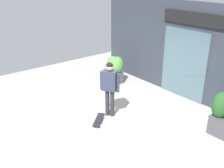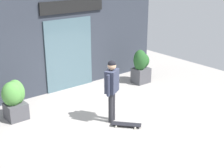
% 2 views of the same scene
% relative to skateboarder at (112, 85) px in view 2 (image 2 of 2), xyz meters
% --- Properties ---
extents(ground_plane, '(12.00, 12.00, 0.00)m').
position_rel_skateboarder_xyz_m(ground_plane, '(0.31, 0.27, -1.08)').
color(ground_plane, '#9E9993').
extents(building_facade, '(7.82, 0.31, 3.31)m').
position_rel_skateboarder_xyz_m(building_facade, '(0.32, 3.05, 0.57)').
color(building_facade, '#2D333D').
rests_on(building_facade, ground_plane).
extents(skateboarder, '(0.55, 0.45, 1.75)m').
position_rel_skateboarder_xyz_m(skateboarder, '(0.00, 0.00, 0.00)').
color(skateboarder, '#28282D').
rests_on(skateboarder, ground_plane).
extents(skateboard, '(0.69, 0.74, 0.08)m').
position_rel_skateboarder_xyz_m(skateboard, '(0.09, -0.50, -1.02)').
color(skateboard, black).
rests_on(skateboard, ground_plane).
extents(planter_box_left, '(0.73, 0.69, 1.25)m').
position_rel_skateboarder_xyz_m(planter_box_left, '(2.77, 1.76, -0.42)').
color(planter_box_left, '#47474C').
rests_on(planter_box_left, ground_plane).
extents(planter_box_right, '(0.66, 0.68, 1.11)m').
position_rel_skateboarder_xyz_m(planter_box_right, '(-1.99, 1.85, -0.44)').
color(planter_box_right, '#47474C').
rests_on(planter_box_right, ground_plane).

